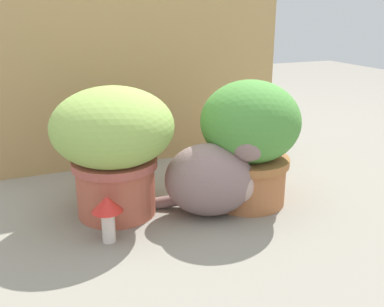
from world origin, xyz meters
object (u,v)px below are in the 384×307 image
(cat, at_px, (215,176))
(grass_planter, at_px, (114,143))
(leafy_planter, at_px, (250,138))
(mushroom_ornament_red, at_px, (107,210))

(cat, bearing_deg, grass_planter, 155.14)
(grass_planter, height_order, cat, grass_planter)
(leafy_planter, height_order, cat, leafy_planter)
(grass_planter, height_order, leafy_planter, leafy_planter)
(grass_planter, bearing_deg, mushroom_ornament_red, -110.79)
(leafy_planter, height_order, mushroom_ornament_red, leafy_planter)
(leafy_planter, bearing_deg, grass_planter, 168.58)
(grass_planter, height_order, mushroom_ornament_red, grass_planter)
(grass_planter, bearing_deg, leafy_planter, -11.42)
(grass_planter, relative_size, mushroom_ornament_red, 2.94)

